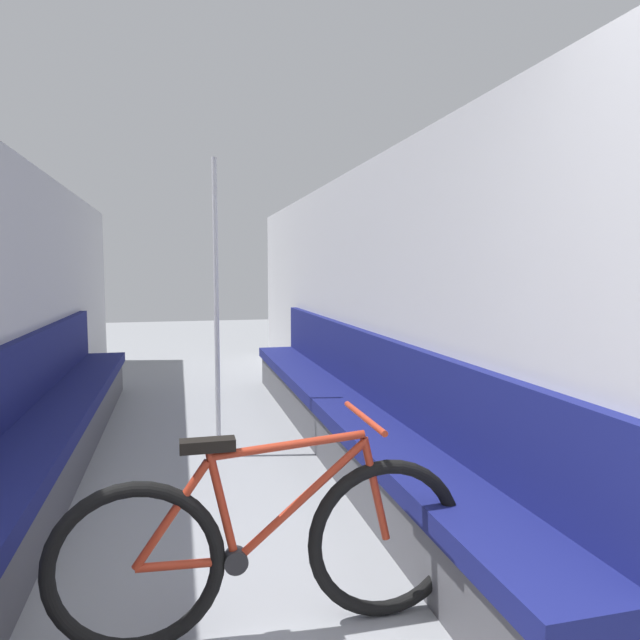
# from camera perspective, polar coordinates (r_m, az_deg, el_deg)

# --- Properties ---
(wall_right) EXTENTS (0.10, 10.15, 2.21)m
(wall_right) POSITION_cam_1_polar(r_m,az_deg,el_deg) (4.33, 5.74, 1.27)
(wall_right) COLOR #B2B2B7
(wall_right) RESTS_ON ground
(bench_seat_row_left) EXTENTS (0.47, 5.60, 0.92)m
(bench_seat_row_left) POSITION_cam_1_polar(r_m,az_deg,el_deg) (4.31, -25.66, -10.17)
(bench_seat_row_left) COLOR #4C4C51
(bench_seat_row_left) RESTS_ON ground
(bench_seat_row_right) EXTENTS (0.47, 5.60, 0.92)m
(bench_seat_row_right) POSITION_cam_1_polar(r_m,az_deg,el_deg) (4.38, 2.51, -9.38)
(bench_seat_row_right) COLOR #4C4C51
(bench_seat_row_right) RESTS_ON ground
(bicycle) EXTENTS (1.60, 0.46, 0.83)m
(bicycle) POSITION_cam_1_polar(r_m,az_deg,el_deg) (2.34, -5.35, -21.69)
(bicycle) COLOR black
(bicycle) RESTS_ON ground
(grab_pole_near) EXTENTS (0.08, 0.08, 2.19)m
(grab_pole_near) POSITION_cam_1_polar(r_m,az_deg,el_deg) (4.23, -10.31, 0.60)
(grab_pole_near) COLOR gray
(grab_pole_near) RESTS_ON ground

